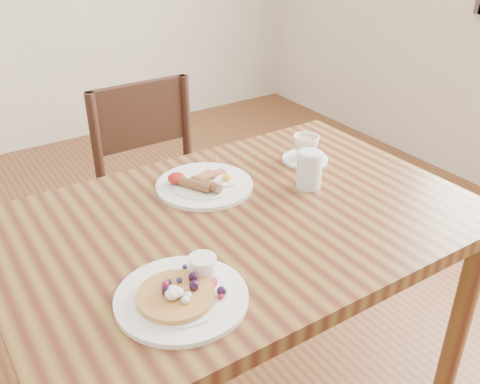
% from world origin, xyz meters
% --- Properties ---
extents(dining_table, '(1.20, 0.80, 0.75)m').
position_xyz_m(dining_table, '(0.00, 0.00, 0.65)').
color(dining_table, brown).
rests_on(dining_table, ground).
extents(chair_far, '(0.42, 0.42, 0.88)m').
position_xyz_m(chair_far, '(0.07, 0.64, 0.49)').
color(chair_far, '#331B12').
rests_on(chair_far, ground).
extents(pancake_plate, '(0.27, 0.27, 0.06)m').
position_xyz_m(pancake_plate, '(-0.27, -0.20, 0.76)').
color(pancake_plate, white).
rests_on(pancake_plate, dining_table).
extents(breakfast_plate, '(0.27, 0.27, 0.04)m').
position_xyz_m(breakfast_plate, '(-0.00, 0.18, 0.76)').
color(breakfast_plate, white).
rests_on(breakfast_plate, dining_table).
extents(teacup_saucer, '(0.14, 0.14, 0.08)m').
position_xyz_m(teacup_saucer, '(0.35, 0.16, 0.79)').
color(teacup_saucer, white).
rests_on(teacup_saucer, dining_table).
extents(water_glass, '(0.07, 0.07, 0.10)m').
position_xyz_m(water_glass, '(0.25, 0.03, 0.80)').
color(water_glass, silver).
rests_on(water_glass, dining_table).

